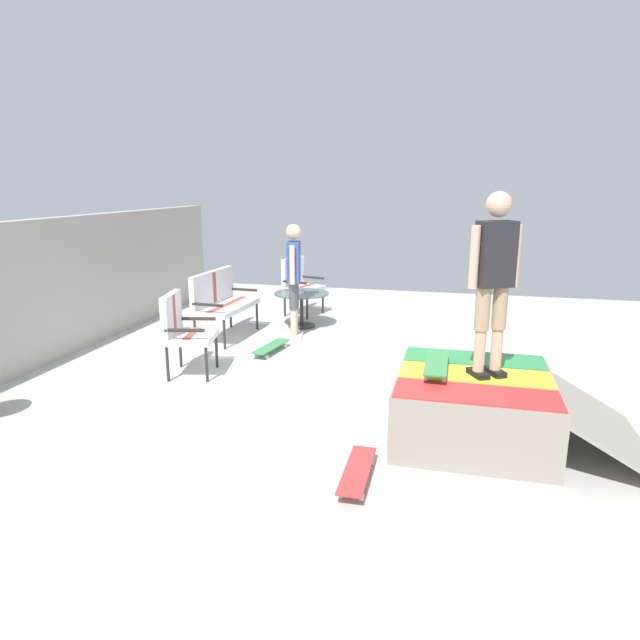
{
  "coord_description": "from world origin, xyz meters",
  "views": [
    {
      "loc": [
        -6.14,
        -1.19,
        2.31
      ],
      "look_at": [
        0.19,
        0.35,
        0.7
      ],
      "focal_mm": 31.08,
      "sensor_mm": 36.0,
      "label": 1
    }
  ],
  "objects_px": {
    "person_watching": "(294,272)",
    "patio_chair_by_wall": "(182,326)",
    "skate_ramp": "(476,406)",
    "person_skater": "(494,272)",
    "patio_chair_near_house": "(299,281)",
    "skateboard_spare": "(357,471)",
    "patio_table": "(302,303)",
    "skateboard_on_ramp": "(437,363)",
    "patio_bench": "(220,298)",
    "skateboard_by_bench": "(271,347)"
  },
  "relations": [
    {
      "from": "skate_ramp",
      "to": "person_watching",
      "type": "xyz_separation_m",
      "value": [
        2.94,
        2.61,
        0.71
      ]
    },
    {
      "from": "patio_table",
      "to": "person_skater",
      "type": "xyz_separation_m",
      "value": [
        -3.59,
        -2.74,
        1.16
      ]
    },
    {
      "from": "patio_chair_near_house",
      "to": "skateboard_by_bench",
      "type": "relative_size",
      "value": 1.24
    },
    {
      "from": "skate_ramp",
      "to": "skateboard_spare",
      "type": "distance_m",
      "value": 1.42
    },
    {
      "from": "skateboard_spare",
      "to": "skateboard_on_ramp",
      "type": "xyz_separation_m",
      "value": [
        1.03,
        -0.55,
        0.62
      ]
    },
    {
      "from": "patio_table",
      "to": "skateboard_spare",
      "type": "relative_size",
      "value": 1.12
    },
    {
      "from": "patio_chair_by_wall",
      "to": "skateboard_on_ramp",
      "type": "height_order",
      "value": "patio_chair_by_wall"
    },
    {
      "from": "skate_ramp",
      "to": "patio_bench",
      "type": "bearing_deg",
      "value": 54.14
    },
    {
      "from": "skateboard_on_ramp",
      "to": "patio_table",
      "type": "bearing_deg",
      "value": 32.47
    },
    {
      "from": "skate_ramp",
      "to": "patio_chair_by_wall",
      "type": "distance_m",
      "value": 3.61
    },
    {
      "from": "patio_chair_by_wall",
      "to": "skateboard_on_ramp",
      "type": "bearing_deg",
      "value": -107.71
    },
    {
      "from": "patio_chair_near_house",
      "to": "skateboard_spare",
      "type": "xyz_separation_m",
      "value": [
        -5.49,
        -2.03,
        -0.53
      ]
    },
    {
      "from": "patio_table",
      "to": "person_watching",
      "type": "bearing_deg",
      "value": -174.68
    },
    {
      "from": "patio_table",
      "to": "patio_bench",
      "type": "bearing_deg",
      "value": 130.98
    },
    {
      "from": "patio_chair_near_house",
      "to": "skateboard_on_ramp",
      "type": "distance_m",
      "value": 5.16
    },
    {
      "from": "person_skater",
      "to": "skateboard_on_ramp",
      "type": "relative_size",
      "value": 2.04
    },
    {
      "from": "skate_ramp",
      "to": "person_skater",
      "type": "relative_size",
      "value": 1.35
    },
    {
      "from": "skateboard_spare",
      "to": "skateboard_by_bench",
      "type": "bearing_deg",
      "value": 29.52
    },
    {
      "from": "patio_chair_near_house",
      "to": "skateboard_spare",
      "type": "bearing_deg",
      "value": -159.7
    },
    {
      "from": "skate_ramp",
      "to": "patio_chair_near_house",
      "type": "height_order",
      "value": "patio_chair_near_house"
    },
    {
      "from": "patio_bench",
      "to": "person_watching",
      "type": "relative_size",
      "value": 0.74
    },
    {
      "from": "patio_bench",
      "to": "skateboard_spare",
      "type": "height_order",
      "value": "patio_bench"
    },
    {
      "from": "person_watching",
      "to": "skateboard_on_ramp",
      "type": "height_order",
      "value": "person_watching"
    },
    {
      "from": "person_watching",
      "to": "patio_chair_by_wall",
      "type": "bearing_deg",
      "value": 156.71
    },
    {
      "from": "patio_table",
      "to": "skateboard_on_ramp",
      "type": "distance_m",
      "value": 4.28
    },
    {
      "from": "person_watching",
      "to": "skateboard_on_ramp",
      "type": "bearing_deg",
      "value": -142.98
    },
    {
      "from": "patio_bench",
      "to": "skateboard_on_ramp",
      "type": "xyz_separation_m",
      "value": [
        -2.7,
        -3.33,
        0.09
      ]
    },
    {
      "from": "skate_ramp",
      "to": "skateboard_by_bench",
      "type": "xyz_separation_m",
      "value": [
        2.08,
        2.7,
        -0.22
      ]
    },
    {
      "from": "skate_ramp",
      "to": "patio_table",
      "type": "distance_m",
      "value": 4.47
    },
    {
      "from": "patio_table",
      "to": "person_watching",
      "type": "xyz_separation_m",
      "value": [
        -0.64,
        -0.06,
        0.61
      ]
    },
    {
      "from": "skate_ramp",
      "to": "person_skater",
      "type": "height_order",
      "value": "person_skater"
    },
    {
      "from": "skate_ramp",
      "to": "skateboard_by_bench",
      "type": "relative_size",
      "value": 2.69
    },
    {
      "from": "patio_chair_by_wall",
      "to": "person_skater",
      "type": "distance_m",
      "value": 3.78
    },
    {
      "from": "patio_table",
      "to": "skateboard_by_bench",
      "type": "distance_m",
      "value": 1.54
    },
    {
      "from": "skateboard_by_bench",
      "to": "person_watching",
      "type": "bearing_deg",
      "value": -5.74
    },
    {
      "from": "patio_chair_near_house",
      "to": "patio_chair_by_wall",
      "type": "bearing_deg",
      "value": 171.86
    },
    {
      "from": "patio_chair_near_house",
      "to": "person_watching",
      "type": "relative_size",
      "value": 0.59
    },
    {
      "from": "skateboard_on_ramp",
      "to": "person_skater",
      "type": "bearing_deg",
      "value": -89.11
    },
    {
      "from": "patio_chair_by_wall",
      "to": "skateboard_by_bench",
      "type": "height_order",
      "value": "patio_chair_by_wall"
    },
    {
      "from": "patio_chair_near_house",
      "to": "skateboard_by_bench",
      "type": "xyz_separation_m",
      "value": [
        -2.37,
        -0.27,
        -0.53
      ]
    },
    {
      "from": "person_skater",
      "to": "skateboard_spare",
      "type": "height_order",
      "value": "person_skater"
    },
    {
      "from": "patio_table",
      "to": "patio_chair_near_house",
      "type": "bearing_deg",
      "value": 18.75
    },
    {
      "from": "patio_chair_by_wall",
      "to": "skateboard_on_ramp",
      "type": "distance_m",
      "value": 3.24
    },
    {
      "from": "patio_chair_near_house",
      "to": "skateboard_by_bench",
      "type": "height_order",
      "value": "patio_chair_near_house"
    },
    {
      "from": "skateboard_by_bench",
      "to": "skateboard_on_ramp",
      "type": "height_order",
      "value": "skateboard_on_ramp"
    },
    {
      "from": "patio_chair_by_wall",
      "to": "patio_bench",
      "type": "bearing_deg",
      "value": 8.26
    },
    {
      "from": "patio_bench",
      "to": "person_skater",
      "type": "distance_m",
      "value": 4.73
    },
    {
      "from": "patio_chair_near_house",
      "to": "skateboard_on_ramp",
      "type": "bearing_deg",
      "value": -149.93
    },
    {
      "from": "skateboard_spare",
      "to": "patio_chair_by_wall",
      "type": "bearing_deg",
      "value": 51.48
    },
    {
      "from": "person_skater",
      "to": "skateboard_by_bench",
      "type": "relative_size",
      "value": 1.99
    }
  ]
}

